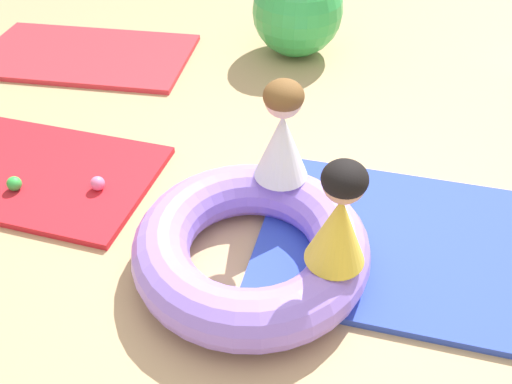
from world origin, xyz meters
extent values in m
plane|color=tan|center=(0.00, 0.00, 0.00)|extent=(8.00, 8.00, 0.00)
cube|color=red|center=(-1.77, 2.00, 0.02)|extent=(1.72, 1.03, 0.04)
cube|color=#2D47B7|center=(0.55, 0.14, 0.02)|extent=(1.46, 1.29, 0.04)
cube|color=red|center=(-1.48, 0.47, 0.02)|extent=(1.48, 1.10, 0.04)
torus|color=#9975EA|center=(-0.14, -0.10, 0.14)|extent=(1.14, 1.14, 0.28)
cone|color=yellow|center=(0.24, -0.25, 0.45)|extent=(0.37, 0.37, 0.34)
sphere|color=tan|center=(0.24, -0.25, 0.70)|extent=(0.17, 0.17, 0.17)
ellipsoid|color=black|center=(0.24, -0.25, 0.72)|extent=(0.19, 0.19, 0.15)
cone|color=white|center=(-0.04, 0.30, 0.46)|extent=(0.36, 0.36, 0.36)
sphere|color=beige|center=(-0.04, 0.30, 0.72)|extent=(0.18, 0.18, 0.18)
ellipsoid|color=brown|center=(-0.04, 0.30, 0.74)|extent=(0.20, 0.20, 0.15)
sphere|color=pink|center=(-1.07, 0.34, 0.08)|extent=(0.08, 0.08, 0.08)
sphere|color=teal|center=(0.34, 0.46, 0.07)|extent=(0.07, 0.07, 0.07)
sphere|color=orange|center=(0.19, -0.01, 0.09)|extent=(0.10, 0.10, 0.10)
sphere|color=green|center=(-1.54, 0.29, 0.08)|extent=(0.08, 0.08, 0.08)
sphere|color=green|center=(-0.08, 2.29, 0.36)|extent=(0.71, 0.71, 0.71)
camera|label=1|loc=(0.10, -1.90, 2.02)|focal=38.16mm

